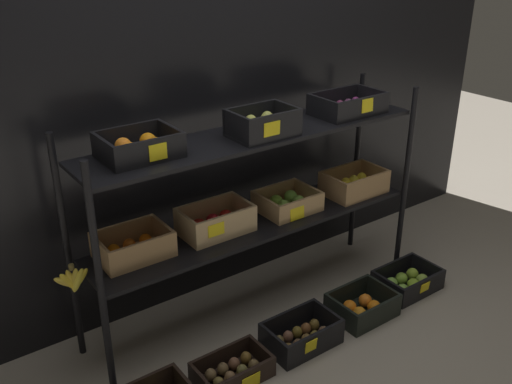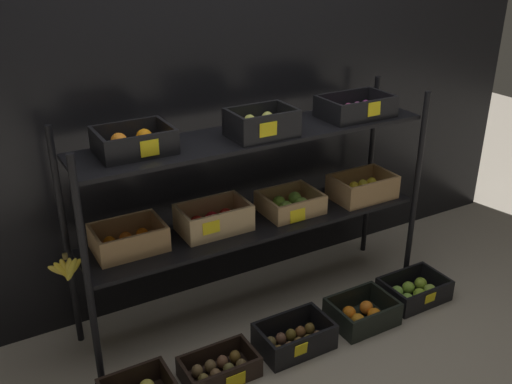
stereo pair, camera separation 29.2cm
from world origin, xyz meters
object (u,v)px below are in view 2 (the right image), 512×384
(display_rack, at_px, (256,182))
(crate_ground_center_kiwi, at_px, (294,339))
(crate_ground_apple_green, at_px, (414,291))
(crate_ground_kiwi, at_px, (219,369))
(crate_ground_orange, at_px, (362,314))

(display_rack, distance_m, crate_ground_center_kiwi, 0.81)
(crate_ground_apple_green, bearing_deg, crate_ground_kiwi, -179.13)
(display_rack, relative_size, crate_ground_apple_green, 5.49)
(crate_ground_center_kiwi, bearing_deg, crate_ground_kiwi, 179.91)
(display_rack, relative_size, crate_ground_orange, 5.90)
(display_rack, relative_size, crate_ground_center_kiwi, 5.38)
(crate_ground_kiwi, bearing_deg, crate_ground_center_kiwi, -0.09)
(crate_ground_kiwi, xyz_separation_m, crate_ground_apple_green, (1.24, 0.02, 0.00))
(crate_ground_center_kiwi, bearing_deg, crate_ground_orange, -0.40)
(crate_ground_kiwi, bearing_deg, crate_ground_apple_green, 0.87)
(crate_ground_kiwi, relative_size, crate_ground_orange, 1.05)
(crate_ground_orange, bearing_deg, display_rack, 136.47)
(crate_ground_apple_green, bearing_deg, display_rack, 155.11)
(display_rack, xyz_separation_m, crate_ground_apple_green, (0.82, -0.38, -0.71))
(display_rack, bearing_deg, crate_ground_orange, -43.53)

